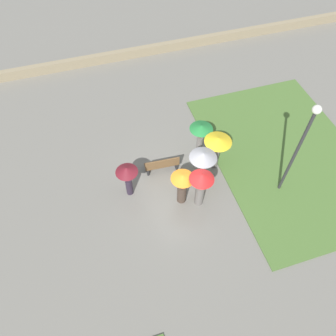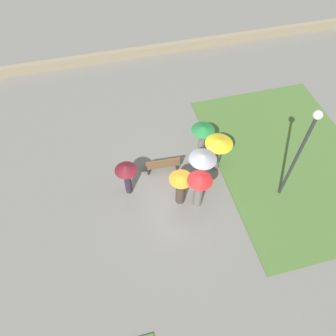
{
  "view_description": "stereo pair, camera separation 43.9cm",
  "coord_description": "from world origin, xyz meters",
  "px_view_note": "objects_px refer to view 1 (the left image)",
  "views": [
    {
      "loc": [
        2.94,
        7.26,
        11.92
      ],
      "look_at": [
        0.41,
        -0.85,
        0.65
      ],
      "focal_mm": 35.0,
      "sensor_mm": 36.0,
      "label": 1
    },
    {
      "loc": [
        2.51,
        7.38,
        11.92
      ],
      "look_at": [
        0.41,
        -0.85,
        0.65
      ],
      "focal_mm": 35.0,
      "sensor_mm": 36.0,
      "label": 2
    }
  ],
  "objects_px": {
    "crowd_person_orange": "(182,185)",
    "crowd_person_grey": "(203,160)",
    "lamp_post": "(301,142)",
    "crowd_person_yellow": "(217,145)",
    "park_bench": "(162,165)",
    "crowd_person_green": "(201,133)",
    "crowd_person_red": "(201,184)",
    "crowd_person_maroon": "(127,175)"
  },
  "relations": [
    {
      "from": "crowd_person_green",
      "to": "crowd_person_orange",
      "type": "height_order",
      "value": "crowd_person_green"
    },
    {
      "from": "lamp_post",
      "to": "park_bench",
      "type": "bearing_deg",
      "value": -27.78
    },
    {
      "from": "crowd_person_orange",
      "to": "crowd_person_maroon",
      "type": "bearing_deg",
      "value": -128.78
    },
    {
      "from": "park_bench",
      "to": "crowd_person_red",
      "type": "height_order",
      "value": "crowd_person_red"
    },
    {
      "from": "crowd_person_red",
      "to": "crowd_person_grey",
      "type": "bearing_deg",
      "value": 150.06
    },
    {
      "from": "crowd_person_green",
      "to": "crowd_person_yellow",
      "type": "bearing_deg",
      "value": 176.63
    },
    {
      "from": "crowd_person_orange",
      "to": "crowd_person_maroon",
      "type": "relative_size",
      "value": 1.0
    },
    {
      "from": "crowd_person_grey",
      "to": "crowd_person_orange",
      "type": "xyz_separation_m",
      "value": [
        1.09,
        0.66,
        -0.4
      ]
    },
    {
      "from": "lamp_post",
      "to": "crowd_person_green",
      "type": "relative_size",
      "value": 2.67
    },
    {
      "from": "park_bench",
      "to": "crowd_person_maroon",
      "type": "relative_size",
      "value": 0.88
    },
    {
      "from": "crowd_person_orange",
      "to": "crowd_person_grey",
      "type": "bearing_deg",
      "value": 109.22
    },
    {
      "from": "park_bench",
      "to": "crowd_person_green",
      "type": "bearing_deg",
      "value": -160.99
    },
    {
      "from": "crowd_person_green",
      "to": "crowd_person_yellow",
      "type": "relative_size",
      "value": 0.96
    },
    {
      "from": "park_bench",
      "to": "crowd_person_yellow",
      "type": "relative_size",
      "value": 0.83
    },
    {
      "from": "crowd_person_red",
      "to": "crowd_person_maroon",
      "type": "xyz_separation_m",
      "value": [
        2.65,
        -1.32,
        -0.05
      ]
    },
    {
      "from": "crowd_person_grey",
      "to": "crowd_person_yellow",
      "type": "bearing_deg",
      "value": -170.8
    },
    {
      "from": "park_bench",
      "to": "crowd_person_maroon",
      "type": "xyz_separation_m",
      "value": [
        1.65,
        0.7,
        0.85
      ]
    },
    {
      "from": "crowd_person_red",
      "to": "crowd_person_yellow",
      "type": "relative_size",
      "value": 1.06
    },
    {
      "from": "lamp_post",
      "to": "crowd_person_orange",
      "type": "distance_m",
      "value": 4.7
    },
    {
      "from": "park_bench",
      "to": "lamp_post",
      "type": "height_order",
      "value": "lamp_post"
    },
    {
      "from": "crowd_person_green",
      "to": "crowd_person_yellow",
      "type": "distance_m",
      "value": 1.03
    },
    {
      "from": "crowd_person_grey",
      "to": "crowd_person_green",
      "type": "bearing_deg",
      "value": -133.94
    },
    {
      "from": "crowd_person_grey",
      "to": "crowd_person_maroon",
      "type": "height_order",
      "value": "crowd_person_grey"
    },
    {
      "from": "park_bench",
      "to": "lamp_post",
      "type": "xyz_separation_m",
      "value": [
        -4.58,
        2.41,
        2.57
      ]
    },
    {
      "from": "crowd_person_orange",
      "to": "crowd_person_yellow",
      "type": "relative_size",
      "value": 0.95
    },
    {
      "from": "crowd_person_green",
      "to": "crowd_person_red",
      "type": "bearing_deg",
      "value": 134.02
    },
    {
      "from": "crowd_person_green",
      "to": "crowd_person_maroon",
      "type": "relative_size",
      "value": 1.02
    },
    {
      "from": "crowd_person_grey",
      "to": "crowd_person_maroon",
      "type": "bearing_deg",
      "value": -31.71
    },
    {
      "from": "park_bench",
      "to": "lamp_post",
      "type": "relative_size",
      "value": 0.32
    },
    {
      "from": "crowd_person_grey",
      "to": "crowd_person_maroon",
      "type": "xyz_separation_m",
      "value": [
        3.08,
        -0.34,
        -0.21
      ]
    },
    {
      "from": "crowd_person_green",
      "to": "crowd_person_red",
      "type": "xyz_separation_m",
      "value": [
        0.97,
        2.57,
        0.02
      ]
    },
    {
      "from": "crowd_person_yellow",
      "to": "crowd_person_maroon",
      "type": "height_order",
      "value": "crowd_person_yellow"
    },
    {
      "from": "lamp_post",
      "to": "crowd_person_yellow",
      "type": "height_order",
      "value": "lamp_post"
    },
    {
      "from": "lamp_post",
      "to": "crowd_person_red",
      "type": "distance_m",
      "value": 3.97
    },
    {
      "from": "crowd_person_green",
      "to": "crowd_person_red",
      "type": "distance_m",
      "value": 2.74
    },
    {
      "from": "park_bench",
      "to": "crowd_person_green",
      "type": "distance_m",
      "value": 2.23
    },
    {
      "from": "park_bench",
      "to": "crowd_person_grey",
      "type": "bearing_deg",
      "value": 147.55
    },
    {
      "from": "crowd_person_grey",
      "to": "crowd_person_yellow",
      "type": "relative_size",
      "value": 1.04
    },
    {
      "from": "park_bench",
      "to": "crowd_person_orange",
      "type": "bearing_deg",
      "value": 104.91
    },
    {
      "from": "crowd_person_orange",
      "to": "crowd_person_yellow",
      "type": "height_order",
      "value": "crowd_person_yellow"
    },
    {
      "from": "crowd_person_maroon",
      "to": "crowd_person_yellow",
      "type": "bearing_deg",
      "value": -153.73
    },
    {
      "from": "crowd_person_red",
      "to": "crowd_person_maroon",
      "type": "relative_size",
      "value": 1.12
    }
  ]
}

